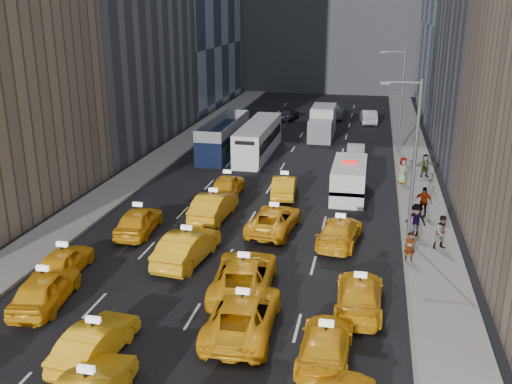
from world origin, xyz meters
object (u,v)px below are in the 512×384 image
double_decker (224,137)px  pedestrian_0 (410,247)px  box_truck (322,123)px  nypd_van (349,180)px  city_bus (258,139)px

double_decker → pedestrian_0: size_ratio=6.65×
double_decker → pedestrian_0: bearing=-51.1°
box_truck → pedestrian_0: 29.03m
nypd_van → city_bus: bearing=129.5°
city_bus → pedestrian_0: (11.94, -20.16, -0.46)m
box_truck → pedestrian_0: bearing=-77.5°
double_decker → pedestrian_0: double_decker is taller
double_decker → box_truck: (7.93, 8.07, -0.00)m
city_bus → pedestrian_0: city_bus is taller
double_decker → box_truck: box_truck is taller
nypd_van → pedestrian_0: bearing=-71.8°
nypd_van → box_truck: size_ratio=0.89×
box_truck → pedestrian_0: (7.11, -28.14, -0.54)m
pedestrian_0 → nypd_van: bearing=101.7°
city_bus → double_decker: bearing=-176.7°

